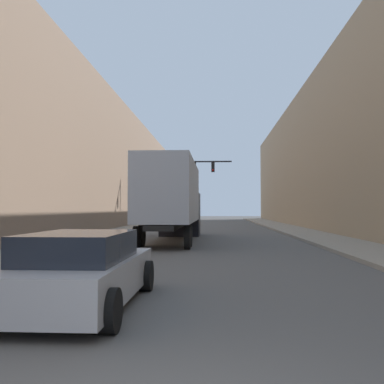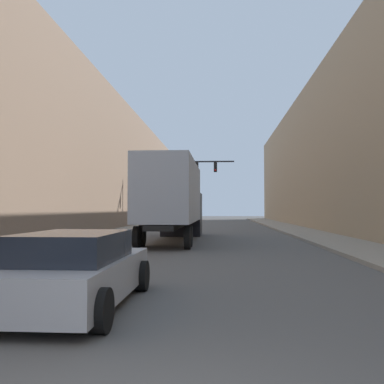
# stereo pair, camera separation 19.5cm
# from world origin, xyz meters

# --- Properties ---
(sidewalk_right) EXTENTS (2.91, 80.00, 0.15)m
(sidewalk_right) POSITION_xyz_m (6.54, 30.00, 0.07)
(sidewalk_right) COLOR gray
(sidewalk_right) RESTS_ON ground
(sidewalk_left) EXTENTS (2.91, 80.00, 0.15)m
(sidewalk_left) POSITION_xyz_m (-6.54, 30.00, 0.07)
(sidewalk_left) COLOR gray
(sidewalk_left) RESTS_ON ground
(building_right) EXTENTS (6.00, 80.00, 12.45)m
(building_right) POSITION_xyz_m (10.99, 30.00, 6.23)
(building_right) COLOR tan
(building_right) RESTS_ON ground
(building_left) EXTENTS (6.00, 80.00, 11.56)m
(building_left) POSITION_xyz_m (-10.99, 30.00, 5.78)
(building_left) COLOR #846B56
(building_left) RESTS_ON ground
(semi_truck) EXTENTS (2.51, 12.14, 4.13)m
(semi_truck) POSITION_xyz_m (-1.87, 20.16, 2.27)
(semi_truck) COLOR #B2B7C1
(semi_truck) RESTS_ON ground
(sedan_car) EXTENTS (2.02, 4.42, 1.33)m
(sedan_car) POSITION_xyz_m (-1.91, 4.60, 0.64)
(sedan_car) COLOR #B7B7BC
(sedan_car) RESTS_ON ground
(traffic_signal_gantry) EXTENTS (6.91, 0.35, 6.36)m
(traffic_signal_gantry) POSITION_xyz_m (-3.06, 35.94, 4.57)
(traffic_signal_gantry) COLOR black
(traffic_signal_gantry) RESTS_ON ground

